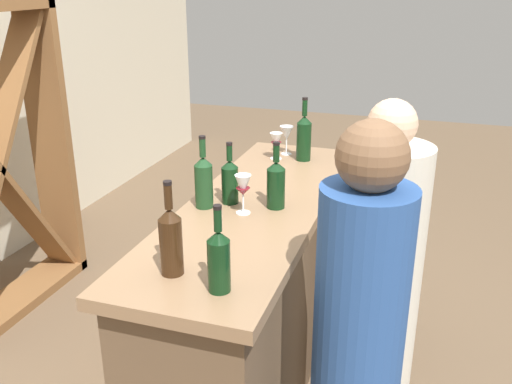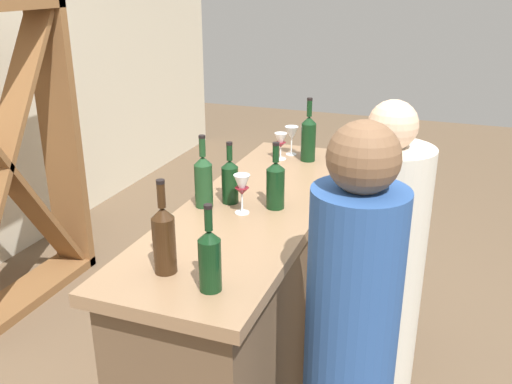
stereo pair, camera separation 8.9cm
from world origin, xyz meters
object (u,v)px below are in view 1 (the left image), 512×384
wine_glass_near_center (287,134)px  wine_bottle_center_olive_green (204,181)px  wine_glass_near_right (276,142)px  wine_bottle_second_left_amber_brown (171,239)px  person_left_guest (357,353)px  wine_bottle_leftmost_dark_green (219,259)px  wine_bottle_rightmost_dark_green (276,183)px  wine_bottle_second_right_dark_green (230,180)px  wine_bottle_far_right_dark_green (304,137)px  person_center_guest (379,273)px  wine_glass_near_left (243,187)px

wine_glass_near_center → wine_bottle_center_olive_green: bearing=171.0°
wine_glass_near_center → wine_glass_near_right: wine_glass_near_center is taller
wine_bottle_second_left_amber_brown → wine_bottle_center_olive_green: 0.58m
wine_bottle_center_olive_green → person_left_guest: 0.95m
wine_glass_near_center → person_left_guest: 1.49m
wine_glass_near_center → wine_bottle_leftmost_dark_green: bearing=-173.0°
wine_bottle_rightmost_dark_green → wine_bottle_second_right_dark_green: bearing=93.0°
wine_bottle_leftmost_dark_green → wine_bottle_second_right_dark_green: (0.70, 0.23, -0.01)m
wine_bottle_second_right_dark_green → person_left_guest: (-0.53, -0.66, -0.37)m
wine_bottle_far_right_dark_green → wine_bottle_second_right_dark_green: bearing=167.1°
person_left_guest → person_center_guest: size_ratio=1.05×
wine_glass_near_right → person_center_guest: bearing=-128.9°
wine_bottle_center_olive_green → wine_glass_near_right: bearing=-7.9°
wine_bottle_rightmost_dark_green → wine_bottle_center_olive_green: bearing=107.0°
wine_glass_near_center → person_center_guest: 0.97m
wine_bottle_far_right_dark_green → wine_glass_near_center: 0.14m
wine_glass_near_left → person_center_guest: person_center_guest is taller
wine_bottle_leftmost_dark_green → wine_glass_near_right: wine_bottle_leftmost_dark_green is taller
wine_glass_near_right → wine_bottle_center_olive_green: bearing=172.1°
wine_bottle_second_left_amber_brown → wine_bottle_far_right_dark_green: (1.35, -0.12, 0.00)m
wine_bottle_second_right_dark_green → person_center_guest: (0.15, -0.66, -0.42)m
wine_bottle_leftmost_dark_green → wine_glass_near_left: size_ratio=1.72×
wine_bottle_far_right_dark_green → wine_glass_near_left: wine_bottle_far_right_dark_green is taller
person_left_guest → wine_bottle_leftmost_dark_green: bearing=39.1°
wine_bottle_center_olive_green → wine_glass_near_right: 0.76m
wine_bottle_rightmost_dark_green → wine_bottle_leftmost_dark_green: bearing=-178.2°
wine_bottle_second_right_dark_green → wine_bottle_far_right_dark_green: bearing=-12.9°
wine_glass_near_center → wine_bottle_far_right_dark_green: bearing=-122.2°
person_left_guest → person_center_guest: bearing=-72.6°
wine_bottle_second_left_amber_brown → wine_glass_near_left: wine_bottle_second_left_amber_brown is taller
wine_glass_near_center → person_left_guest: person_left_guest is taller
wine_glass_near_center → person_center_guest: person_center_guest is taller
wine_glass_near_center → wine_glass_near_left: bearing=-176.8°
wine_glass_near_right → person_center_guest: size_ratio=0.10×
wine_bottle_rightmost_dark_green → wine_glass_near_right: wine_bottle_rightmost_dark_green is taller
wine_bottle_leftmost_dark_green → wine_bottle_center_olive_green: bearing=26.9°
wine_bottle_second_left_amber_brown → person_left_guest: size_ratio=0.21×
wine_bottle_far_right_dark_green → person_center_guest: bearing=-137.8°
wine_bottle_second_left_amber_brown → wine_bottle_second_right_dark_green: (0.65, 0.04, -0.02)m
wine_bottle_center_olive_green → person_center_guest: (0.23, -0.74, -0.44)m
wine_glass_near_left → wine_bottle_center_olive_green: bearing=85.3°
wine_bottle_second_right_dark_green → wine_glass_near_left: bearing=-135.2°
wine_glass_near_left → person_left_guest: size_ratio=0.11×
wine_bottle_second_left_amber_brown → person_center_guest: bearing=-37.6°
wine_bottle_far_right_dark_green → person_left_guest: size_ratio=0.22×
wine_bottle_second_left_amber_brown → wine_bottle_center_olive_green: size_ratio=1.04×
wine_bottle_center_olive_green → wine_bottle_second_right_dark_green: 0.12m
wine_glass_near_left → wine_glass_near_center: bearing=3.2°
wine_bottle_far_right_dark_green → wine_glass_near_right: bearing=100.8°
wine_bottle_rightmost_dark_green → wine_bottle_far_right_dark_green: wine_bottle_far_right_dark_green is taller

